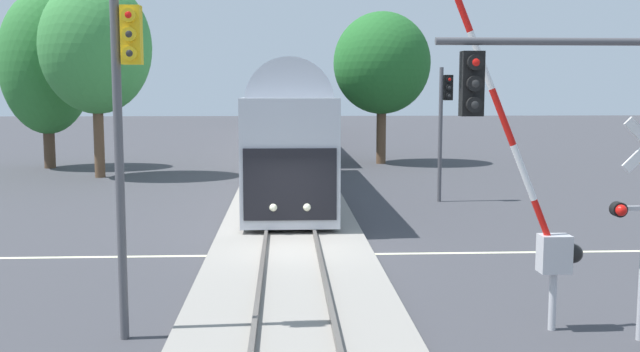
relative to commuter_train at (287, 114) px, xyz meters
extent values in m
plane|color=#3D3D42|center=(0.00, -33.44, -2.73)|extent=(220.00, 220.00, 0.00)
cube|color=beige|center=(0.00, -33.44, -2.73)|extent=(44.00, 0.20, 0.01)
cube|color=gray|center=(0.00, -33.44, -2.64)|extent=(4.40, 80.00, 0.18)
cube|color=#56514C|center=(-0.72, -33.44, -2.48)|extent=(0.10, 80.00, 0.14)
cube|color=#56514C|center=(0.71, -33.44, -2.48)|extent=(0.10, 80.00, 0.14)
cube|color=#B2B7C1|center=(0.00, -22.00, -0.46)|extent=(3.00, 18.98, 3.90)
cube|color=black|center=(0.00, -31.51, -1.05)|extent=(2.76, 0.08, 2.15)
cylinder|color=#B2B7C1|center=(0.00, -22.00, 1.37)|extent=(2.76, 17.08, 2.76)
sphere|color=#F4F2CC|center=(-0.50, -31.52, -1.73)|extent=(0.24, 0.24, 0.24)
sphere|color=#F4F2CC|center=(0.50, -31.52, -1.73)|extent=(0.24, 0.24, 0.24)
cube|color=silver|center=(0.00, 0.00, -0.11)|extent=(3.00, 23.23, 4.60)
cube|color=black|center=(1.51, 0.00, 0.19)|extent=(0.04, 20.91, 0.90)
cube|color=red|center=(1.52, 0.00, -1.26)|extent=(0.04, 21.37, 0.36)
cube|color=silver|center=(0.00, 24.13, -0.11)|extent=(3.00, 23.23, 4.60)
cube|color=black|center=(1.51, 24.13, 0.19)|extent=(0.04, 20.91, 0.90)
cube|color=red|center=(1.52, 24.13, -1.26)|extent=(0.04, 21.37, 0.36)
cylinder|color=#B7B7BC|center=(4.80, -39.90, -2.18)|extent=(0.14, 0.14, 1.10)
cube|color=#B7B7BC|center=(4.80, -39.90, -1.28)|extent=(0.56, 0.40, 0.70)
sphere|color=black|center=(5.15, -39.90, -1.28)|extent=(0.36, 0.36, 0.36)
cylinder|color=red|center=(4.60, -39.90, -0.78)|extent=(0.53, 0.12, 1.05)
cylinder|color=white|center=(4.18, -39.90, 0.23)|extent=(0.53, 0.12, 1.05)
cylinder|color=red|center=(3.76, -39.90, 1.23)|extent=(0.53, 0.12, 1.05)
cylinder|color=white|center=(3.34, -39.90, 2.24)|extent=(0.53, 0.12, 1.05)
cylinder|color=red|center=(2.92, -39.90, 3.25)|extent=(0.53, 0.12, 1.05)
cylinder|color=black|center=(5.63, -40.63, -0.34)|extent=(0.26, 0.18, 0.26)
sphere|color=red|center=(5.63, -40.73, -0.34)|extent=(0.20, 0.20, 0.20)
cylinder|color=#4C4C51|center=(6.06, -24.12, -0.05)|extent=(0.16, 0.16, 5.36)
cube|color=black|center=(6.34, -24.12, 1.83)|extent=(0.34, 0.26, 1.00)
sphere|color=red|center=(6.34, -24.27, 2.15)|extent=(0.20, 0.20, 0.20)
cylinder|color=black|center=(6.34, -24.30, 2.15)|extent=(0.24, 0.10, 0.24)
sphere|color=#262626|center=(6.34, -24.27, 1.83)|extent=(0.20, 0.20, 0.20)
cylinder|color=black|center=(6.34, -24.30, 1.83)|extent=(0.24, 0.10, 0.24)
sphere|color=#262626|center=(6.34, -24.27, 1.51)|extent=(0.20, 0.20, 0.20)
cylinder|color=black|center=(6.34, -24.30, 1.51)|extent=(0.24, 0.10, 0.24)
cylinder|color=#4C4C51|center=(-3.06, -40.00, 0.36)|extent=(0.16, 0.16, 6.19)
cube|color=gold|center=(-2.78, -40.00, 2.65)|extent=(0.34, 0.26, 1.00)
sphere|color=red|center=(-2.78, -40.15, 2.97)|extent=(0.20, 0.20, 0.20)
cylinder|color=gold|center=(-2.78, -40.18, 2.97)|extent=(0.24, 0.10, 0.24)
sphere|color=#262626|center=(-2.78, -40.15, 2.65)|extent=(0.20, 0.20, 0.20)
cylinder|color=gold|center=(-2.78, -40.18, 2.65)|extent=(0.24, 0.10, 0.24)
sphere|color=#262626|center=(-2.78, -40.15, 2.33)|extent=(0.20, 0.20, 0.20)
cylinder|color=gold|center=(-2.78, -40.18, 2.33)|extent=(0.24, 0.10, 0.24)
cylinder|color=#4C4C51|center=(4.09, -41.62, 2.46)|extent=(3.85, 0.12, 0.12)
cube|color=black|center=(2.74, -41.62, 1.81)|extent=(0.34, 0.26, 1.00)
sphere|color=red|center=(2.74, -41.77, 2.13)|extent=(0.20, 0.20, 0.20)
cylinder|color=black|center=(2.74, -41.80, 2.13)|extent=(0.24, 0.10, 0.24)
sphere|color=#262626|center=(2.74, -41.77, 1.81)|extent=(0.20, 0.20, 0.20)
cylinder|color=black|center=(2.74, -41.80, 1.81)|extent=(0.24, 0.10, 0.24)
sphere|color=#262626|center=(2.74, -41.77, 1.49)|extent=(0.20, 0.20, 0.20)
cylinder|color=black|center=(2.74, -41.80, 1.49)|extent=(0.24, 0.10, 0.24)
cylinder|color=brown|center=(-9.67, -15.08, -0.68)|extent=(0.52, 0.52, 4.11)
ellipsoid|color=#38843D|center=(-9.67, -15.08, 3.92)|extent=(5.59, 5.59, 6.78)
cylinder|color=#4C3828|center=(-13.70, -10.34, -1.24)|extent=(0.64, 0.64, 2.98)
ellipsoid|color=#2D7533|center=(-13.70, -10.34, 3.28)|extent=(5.18, 5.18, 8.09)
cylinder|color=brown|center=(5.75, -8.66, -0.83)|extent=(0.58, 0.58, 3.80)
ellipsoid|color=#236628|center=(5.75, -8.66, 3.37)|extent=(5.86, 5.86, 6.14)
camera|label=1|loc=(-0.16, -52.82, 1.70)|focal=40.81mm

